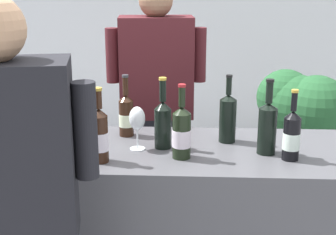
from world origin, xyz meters
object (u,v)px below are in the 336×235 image
object	(u,v)px
potted_shrub	(299,118)
wine_bottle_6	(163,122)
wine_bottle_0	(126,115)
wine_bottle_4	(267,126)
wine_bottle_7	(100,135)
wine_glass	(137,120)
wine_bottle_2	(182,132)
person_server	(157,132)
wine_bottle_5	(292,135)
wine_bottle_3	(228,117)

from	to	relation	value
potted_shrub	wine_bottle_6	bearing A→B (deg)	-125.72
wine_bottle_0	potted_shrub	xyz separation A→B (m)	(1.12, 1.11, -0.33)
wine_bottle_4	wine_bottle_7	world-z (taller)	wine_bottle_4
potted_shrub	wine_bottle_0	bearing A→B (deg)	-135.08
wine_glass	wine_bottle_7	bearing A→B (deg)	-131.24
wine_bottle_2	potted_shrub	size ratio (longest dim) A/B	0.30
wine_bottle_0	person_server	bearing A→B (deg)	76.60
wine_bottle_5	potted_shrub	bearing A→B (deg)	75.91
wine_bottle_6	wine_glass	world-z (taller)	wine_bottle_6
person_server	wine_bottle_5	bearing A→B (deg)	-50.16
person_server	potted_shrub	xyz separation A→B (m)	(1.00, 0.63, -0.08)
wine_bottle_0	wine_bottle_2	bearing A→B (deg)	-45.91
wine_bottle_6	wine_bottle_5	bearing A→B (deg)	-12.18
wine_bottle_0	wine_bottle_4	size ratio (longest dim) A/B	0.91
wine_bottle_7	wine_glass	world-z (taller)	wine_bottle_7
wine_bottle_2	wine_bottle_4	bearing A→B (deg)	11.05
wine_bottle_0	wine_bottle_3	size ratio (longest dim) A/B	0.95
wine_bottle_3	wine_bottle_6	size ratio (longest dim) A/B	0.98
wine_bottle_0	potted_shrub	bearing A→B (deg)	44.92
wine_bottle_0	wine_bottle_5	world-z (taller)	wine_bottle_5
wine_bottle_7	potted_shrub	bearing A→B (deg)	51.28
wine_bottle_2	wine_bottle_3	size ratio (longest dim) A/B	1.01
wine_bottle_0	wine_bottle_7	bearing A→B (deg)	-100.23
wine_bottle_4	potted_shrub	world-z (taller)	wine_bottle_4
potted_shrub	wine_glass	bearing A→B (deg)	-128.39
potted_shrub	wine_bottle_2	bearing A→B (deg)	-120.57
wine_bottle_7	wine_bottle_5	bearing A→B (deg)	4.76
potted_shrub	wine_bottle_4	bearing A→B (deg)	-108.57
wine_bottle_5	potted_shrub	world-z (taller)	wine_bottle_5
wine_bottle_7	potted_shrub	size ratio (longest dim) A/B	0.30
wine_bottle_3	wine_bottle_2	bearing A→B (deg)	-133.64
wine_bottle_4	wine_glass	size ratio (longest dim) A/B	1.68
wine_bottle_2	wine_bottle_3	xyz separation A→B (m)	(0.22, 0.23, 0.01)
person_server	potted_shrub	size ratio (longest dim) A/B	1.56
wine_bottle_3	potted_shrub	distance (m)	1.37
wine_bottle_0	wine_bottle_2	distance (m)	0.41
wine_glass	wine_bottle_4	bearing A→B (deg)	-2.18
wine_bottle_4	wine_bottle_5	world-z (taller)	wine_bottle_4
wine_bottle_3	potted_shrub	bearing A→B (deg)	62.50
wine_bottle_0	potted_shrub	world-z (taller)	wine_bottle_0
wine_bottle_4	wine_bottle_7	distance (m)	0.75
wine_bottle_5	wine_bottle_7	bearing A→B (deg)	-175.24
wine_bottle_3	wine_bottle_7	bearing A→B (deg)	-152.61
wine_bottle_2	wine_bottle_7	distance (m)	0.36
wine_bottle_6	potted_shrub	xyz separation A→B (m)	(0.92, 1.28, -0.35)
wine_bottle_6	potted_shrub	size ratio (longest dim) A/B	0.30
person_server	wine_bottle_4	bearing A→B (deg)	-51.87
wine_bottle_6	wine_bottle_2	bearing A→B (deg)	-54.26
wine_bottle_6	wine_glass	bearing A→B (deg)	-166.35
wine_bottle_3	wine_glass	world-z (taller)	wine_bottle_3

